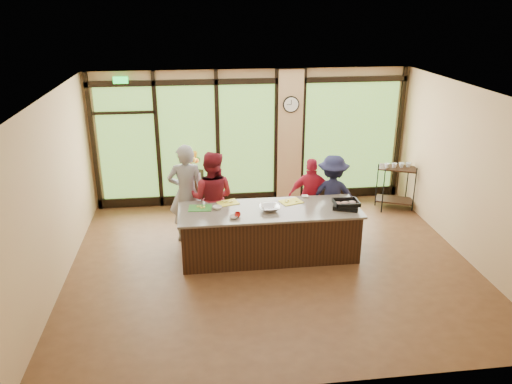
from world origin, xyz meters
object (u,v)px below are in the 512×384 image
object	(u,v)px
cook_left	(187,193)
roasting_pan	(346,206)
bar_cart	(396,181)
island_base	(269,234)
cook_right	(332,195)
flower_stand	(192,190)

from	to	relation	value
cook_left	roasting_pan	distance (m)	2.96
cook_left	bar_cart	world-z (taller)	cook_left
island_base	cook_right	distance (m)	1.61
island_base	cook_left	world-z (taller)	cook_left
cook_left	bar_cart	bearing A→B (deg)	-164.12
island_base	cook_left	xyz separation A→B (m)	(-1.45, 0.86, 0.52)
roasting_pan	flower_stand	size ratio (longest dim) A/B	0.51
roasting_pan	cook_right	bearing A→B (deg)	110.48
roasting_pan	flower_stand	bearing A→B (deg)	157.63
cook_right	flower_stand	bearing A→B (deg)	-17.36
island_base	cook_left	bearing A→B (deg)	149.29
island_base	cook_right	xyz separation A→B (m)	(1.36, 0.79, 0.37)
roasting_pan	cook_left	bearing A→B (deg)	-178.15
cook_right	bar_cart	world-z (taller)	cook_right
roasting_pan	flower_stand	distance (m)	3.77
cook_left	cook_right	xyz separation A→B (m)	(2.81, -0.07, -0.15)
cook_left	roasting_pan	bearing A→B (deg)	164.20
island_base	cook_left	size ratio (longest dim) A/B	1.62
island_base	roasting_pan	distance (m)	1.45
cook_left	bar_cart	distance (m)	4.67
bar_cart	roasting_pan	bearing A→B (deg)	-107.42
cook_left	cook_right	size ratio (longest dim) A/B	1.19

